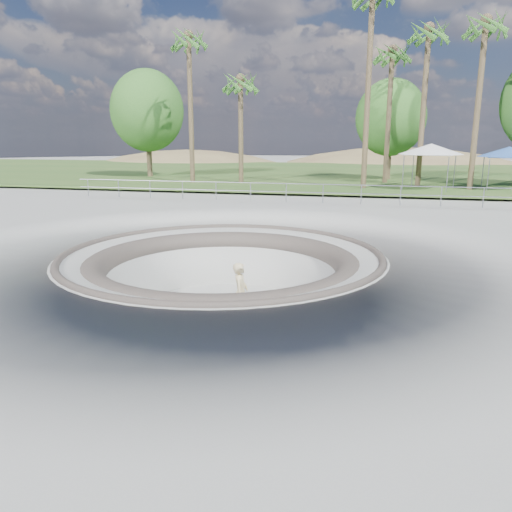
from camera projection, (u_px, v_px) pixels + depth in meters
ground at (222, 254)px, 15.92m from camera, size 180.00×180.00×0.00m
skate_bowl at (223, 308)px, 16.35m from camera, size 14.00×14.00×4.10m
grass_strip at (325, 173)px, 48.06m from camera, size 180.00×36.00×0.12m
distant_hills at (366, 214)px, 70.86m from camera, size 103.20×45.00×28.60m
safety_railing at (286, 192)px, 27.12m from camera, size 25.00×0.06×1.03m
skateboard at (241, 323)px, 15.08m from camera, size 0.87×0.56×0.09m
skater at (241, 293)px, 14.86m from camera, size 0.50×0.71×1.85m
canopy_white at (431, 149)px, 32.35m from camera, size 5.56×5.56×2.93m
canopy_blue at (509, 152)px, 32.15m from camera, size 5.41×5.41×2.74m
palm_a at (189, 45)px, 35.37m from camera, size 2.60×2.60×11.27m
palm_b at (241, 85)px, 36.29m from camera, size 2.60×2.60×8.38m
palm_c at (372, 3)px, 30.95m from camera, size 2.60×2.60×13.20m
palm_d at (392, 58)px, 35.57m from camera, size 2.60×2.60×10.29m
palm_e at (429, 38)px, 32.44m from camera, size 2.60×2.60×11.16m
palm_f at (485, 31)px, 30.41m from camera, size 2.60×2.60×11.19m
bushy_tree_left at (147, 111)px, 42.10m from camera, size 6.24×5.67×9.00m
bushy_tree_mid at (391, 118)px, 39.33m from camera, size 5.50×5.00×7.93m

